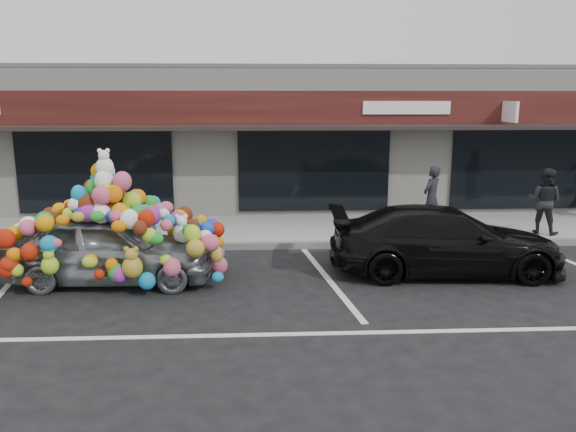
{
  "coord_description": "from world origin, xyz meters",
  "views": [
    {
      "loc": [
        1.52,
        -10.02,
        3.42
      ],
      "look_at": [
        2.08,
        1.4,
        1.0
      ],
      "focal_mm": 35.0,
      "sensor_mm": 36.0,
      "label": 1
    }
  ],
  "objects_px": {
    "toy_car": "(110,239)",
    "black_sedan": "(445,241)",
    "pedestrian_a": "(432,197)",
    "pedestrian_b": "(544,201)"
  },
  "relations": [
    {
      "from": "toy_car",
      "to": "black_sedan",
      "type": "distance_m",
      "value": 6.45
    },
    {
      "from": "black_sedan",
      "to": "pedestrian_a",
      "type": "xyz_separation_m",
      "value": [
        0.69,
        3.23,
        0.29
      ]
    },
    {
      "from": "toy_car",
      "to": "black_sedan",
      "type": "height_order",
      "value": "toy_car"
    },
    {
      "from": "black_sedan",
      "to": "pedestrian_b",
      "type": "bearing_deg",
      "value": -48.84
    },
    {
      "from": "black_sedan",
      "to": "toy_car",
      "type": "bearing_deg",
      "value": 95.34
    },
    {
      "from": "toy_car",
      "to": "pedestrian_a",
      "type": "xyz_separation_m",
      "value": [
        7.14,
        3.48,
        0.12
      ]
    },
    {
      "from": "black_sedan",
      "to": "pedestrian_a",
      "type": "bearing_deg",
      "value": -8.98
    },
    {
      "from": "toy_car",
      "to": "pedestrian_a",
      "type": "distance_m",
      "value": 7.94
    },
    {
      "from": "pedestrian_a",
      "to": "black_sedan",
      "type": "bearing_deg",
      "value": 34.12
    },
    {
      "from": "pedestrian_a",
      "to": "pedestrian_b",
      "type": "relative_size",
      "value": 0.99
    }
  ]
}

